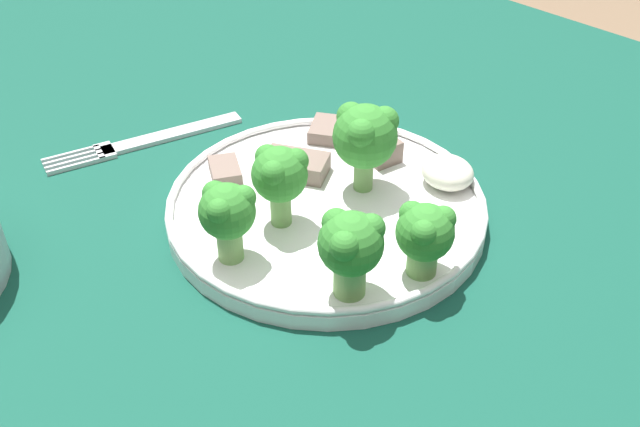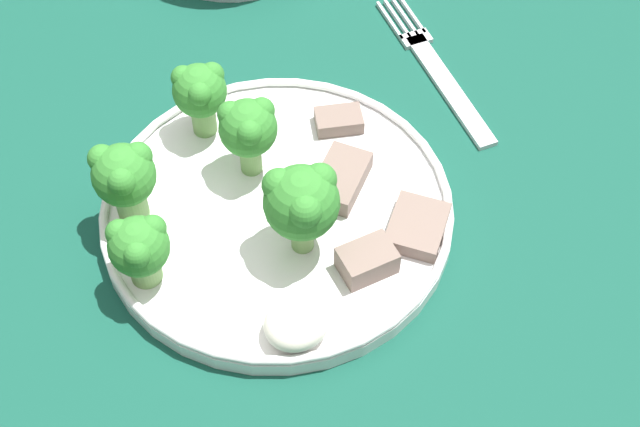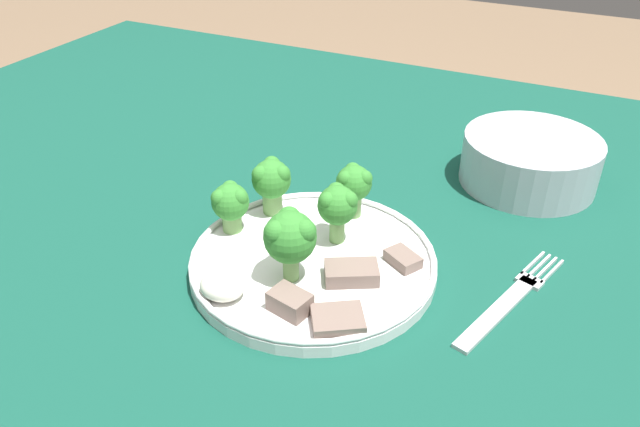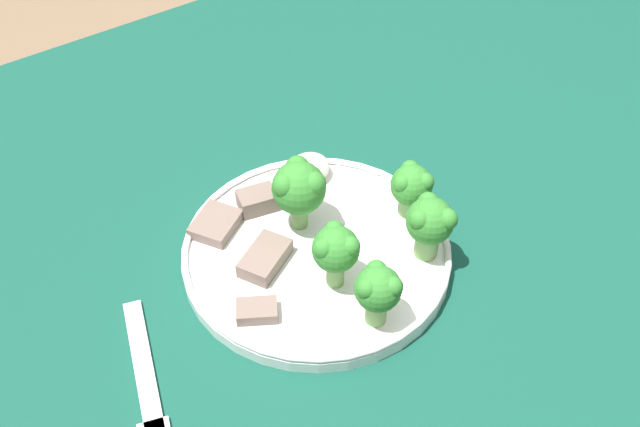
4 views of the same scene
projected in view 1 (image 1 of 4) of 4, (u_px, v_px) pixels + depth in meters
table at (315, 381)px, 0.55m from camera, size 1.39×1.07×0.73m
dinner_plate at (326, 207)px, 0.57m from camera, size 0.24×0.24×0.02m
fork at (147, 141)px, 0.65m from camera, size 0.07×0.17×0.00m
broccoli_floret_near_rim_left at (365, 135)px, 0.55m from camera, size 0.05×0.05×0.07m
broccoli_floret_center_left at (351, 245)px, 0.46m from camera, size 0.04×0.04×0.06m
broccoli_floret_back_left at (227, 213)px, 0.49m from camera, size 0.04×0.04×0.06m
broccoli_floret_front_left at (425, 233)px, 0.48m from camera, size 0.04×0.04×0.05m
broccoli_floret_center_back at (280, 175)px, 0.52m from camera, size 0.04×0.04×0.06m
meat_slice_front_slice at (296, 165)px, 0.59m from camera, size 0.06×0.05×0.01m
meat_slice_middle_slice at (337, 131)px, 0.64m from camera, size 0.06×0.05×0.01m
meat_slice_rear_slice at (225, 171)px, 0.59m from camera, size 0.04×0.04×0.01m
meat_slice_edge_slice at (378, 147)px, 0.61m from camera, size 0.04×0.03×0.02m
sauce_dollop at (447, 172)px, 0.58m from camera, size 0.04×0.04×0.02m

